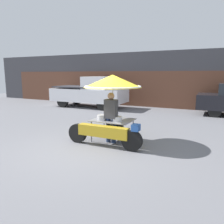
{
  "coord_description": "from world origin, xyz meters",
  "views": [
    {
      "loc": [
        3.15,
        -5.17,
        2.09
      ],
      "look_at": [
        0.26,
        0.83,
        0.93
      ],
      "focal_mm": 35.0,
      "sensor_mm": 36.0,
      "label": 1
    }
  ],
  "objects": [
    {
      "name": "pickup_truck",
      "position": [
        -4.08,
        6.66,
        0.93
      ],
      "size": [
        4.83,
        1.82,
        1.93
      ],
      "color": "black",
      "rests_on": "ground"
    },
    {
      "name": "vendor_person",
      "position": [
        0.3,
        0.69,
        0.86
      ],
      "size": [
        0.38,
        0.22,
        1.54
      ],
      "color": "navy",
      "rests_on": "ground"
    },
    {
      "name": "ground_plane",
      "position": [
        0.0,
        0.0,
        0.0
      ],
      "size": [
        36.0,
        36.0,
        0.0
      ],
      "primitive_type": "plane",
      "color": "slate"
    },
    {
      "name": "vendor_motorcycle_cart",
      "position": [
        0.26,
        0.8,
        1.59
      ],
      "size": [
        2.37,
        1.78,
        2.07
      ],
      "color": "black",
      "rests_on": "ground"
    },
    {
      "name": "shopfront_building",
      "position": [
        0.0,
        9.4,
        1.73
      ],
      "size": [
        28.0,
        2.06,
        3.49
      ],
      "color": "#38383D",
      "rests_on": "ground"
    }
  ]
}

